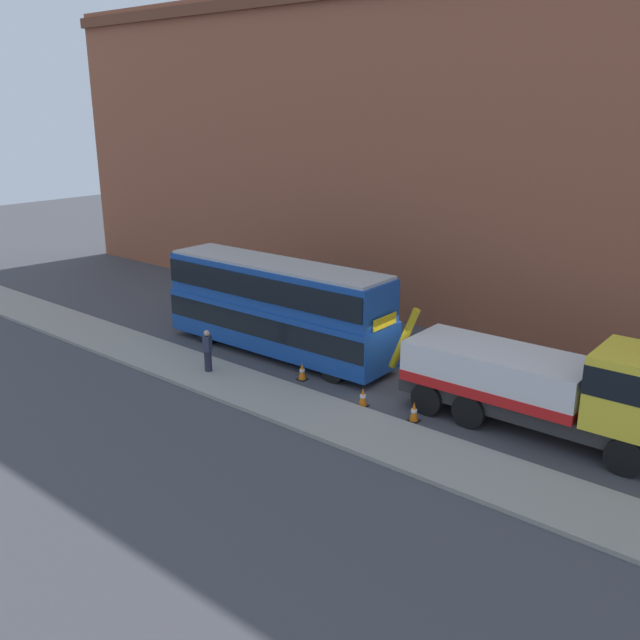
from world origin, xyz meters
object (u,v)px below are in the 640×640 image
at_px(double_decker_bus, 277,304).
at_px(traffic_cone_near_bus, 302,372).
at_px(pedestrian_onlooker, 208,351).
at_px(traffic_cone_midway, 363,397).
at_px(recovery_tow_truck, 549,384).
at_px(traffic_cone_near_truck, 414,412).

bearing_deg(double_decker_bus, traffic_cone_near_bus, -30.65).
bearing_deg(pedestrian_onlooker, traffic_cone_midway, -15.24).
bearing_deg(traffic_cone_near_bus, traffic_cone_midway, -8.15).
height_order(recovery_tow_truck, traffic_cone_near_truck, recovery_tow_truck).
bearing_deg(traffic_cone_midway, recovery_tow_truck, 19.58).
distance_m(double_decker_bus, pedestrian_onlooker, 3.81).
xyz_separation_m(double_decker_bus, traffic_cone_midway, (6.13, -2.08, -1.89)).
height_order(recovery_tow_truck, pedestrian_onlooker, recovery_tow_truck).
xyz_separation_m(recovery_tow_truck, pedestrian_onlooker, (-12.47, -3.58, -0.77)).
relative_size(double_decker_bus, traffic_cone_near_truck, 15.39).
bearing_deg(pedestrian_onlooker, recovery_tow_truck, -11.94).
height_order(traffic_cone_near_bus, traffic_cone_near_truck, same).
distance_m(recovery_tow_truck, traffic_cone_midway, 6.39).
bearing_deg(recovery_tow_truck, pedestrian_onlooker, -164.98).
xyz_separation_m(recovery_tow_truck, traffic_cone_near_truck, (-3.80, -1.97, -1.42)).
xyz_separation_m(pedestrian_onlooker, traffic_cone_midway, (6.60, 1.49, -0.64)).
bearing_deg(traffic_cone_near_bus, recovery_tow_truck, 9.98).
relative_size(traffic_cone_near_bus, traffic_cone_near_truck, 1.00).
height_order(pedestrian_onlooker, traffic_cone_midway, pedestrian_onlooker).
xyz_separation_m(traffic_cone_near_bus, traffic_cone_near_truck, (5.38, -0.35, 0.00)).
distance_m(recovery_tow_truck, pedestrian_onlooker, 13.00).
height_order(pedestrian_onlooker, traffic_cone_near_truck, pedestrian_onlooker).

